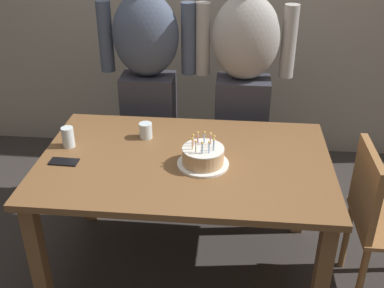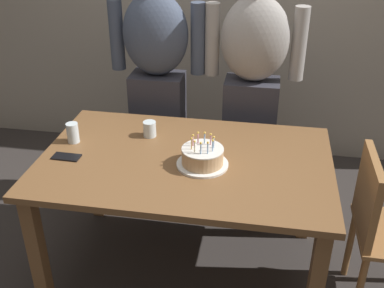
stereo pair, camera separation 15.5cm
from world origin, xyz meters
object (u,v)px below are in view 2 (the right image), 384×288
object	(u,v)px
birthday_cake	(203,157)
person_woman_cardigan	(252,87)
person_man_bearded	(157,81)
dining_chair	(383,224)
cell_phone	(66,157)
water_glass_far	(150,129)
water_glass_near	(73,133)

from	to	relation	value
birthday_cake	person_woman_cardigan	distance (m)	0.79
person_man_bearded	dining_chair	bearing A→B (deg)	148.94
cell_phone	person_woman_cardigan	xyz separation A→B (m)	(0.90, 0.81, 0.13)
water_glass_far	person_woman_cardigan	bearing A→B (deg)	43.19
person_woman_cardigan	person_man_bearded	bearing A→B (deg)	0.00
birthday_cake	dining_chair	world-z (taller)	birthday_cake
water_glass_near	person_man_bearded	xyz separation A→B (m)	(0.32, 0.64, 0.08)
birthday_cake	water_glass_near	bearing A→B (deg)	170.40
water_glass_near	water_glass_far	xyz separation A→B (m)	(0.39, 0.14, -0.01)
birthday_cake	cell_phone	distance (m)	0.71
water_glass_near	person_woman_cardigan	xyz separation A→B (m)	(0.93, 0.64, 0.08)
water_glass_near	dining_chair	world-z (taller)	dining_chair
dining_chair	water_glass_near	bearing A→B (deg)	84.63
person_man_bearded	water_glass_far	bearing A→B (deg)	98.50
water_glass_far	dining_chair	size ratio (longest dim) A/B	0.10
birthday_cake	water_glass_near	distance (m)	0.75
water_glass_near	person_woman_cardigan	bearing A→B (deg)	34.60
person_woman_cardigan	water_glass_near	bearing A→B (deg)	34.60
water_glass_near	dining_chair	bearing A→B (deg)	-5.37
water_glass_far	water_glass_near	bearing A→B (deg)	-160.57
cell_phone	water_glass_far	bearing A→B (deg)	41.68
cell_phone	person_woman_cardigan	distance (m)	1.22
birthday_cake	water_glass_far	distance (m)	0.43
water_glass_near	water_glass_far	distance (m)	0.42
birthday_cake	water_glass_far	size ratio (longest dim) A/B	3.00
cell_phone	person_woman_cardigan	world-z (taller)	person_woman_cardigan
water_glass_far	person_man_bearded	xyz separation A→B (m)	(-0.07, 0.50, 0.09)
water_glass_far	dining_chair	distance (m)	1.31
cell_phone	dining_chair	world-z (taller)	dining_chair
water_glass_far	dining_chair	xyz separation A→B (m)	(1.25, -0.29, -0.27)
person_woman_cardigan	cell_phone	bearing A→B (deg)	42.01
person_woman_cardigan	water_glass_far	bearing A→B (deg)	43.19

